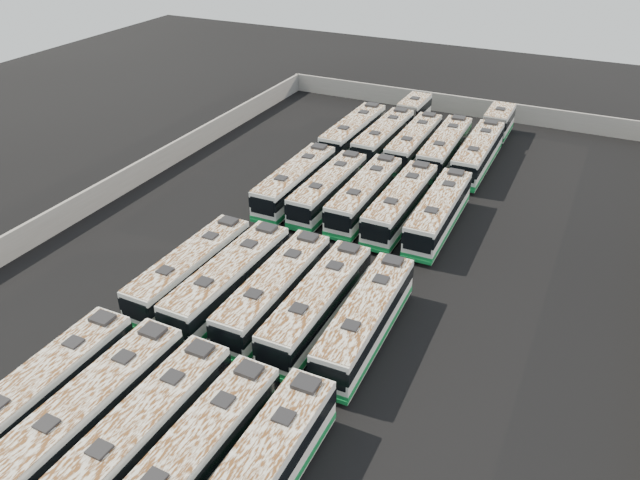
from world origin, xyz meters
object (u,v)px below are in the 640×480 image
(bus_midfront_far_left, at_px, (191,269))
(bus_midback_left, at_px, (328,189))
(bus_front_right, at_px, (194,458))
(bus_midback_far_left, at_px, (295,182))
(bus_back_left, at_px, (394,128))
(bus_midfront_far_right, at_px, (366,320))
(bus_midback_right, at_px, (401,204))
(bus_back_far_right, at_px, (485,142))
(bus_front_far_right, at_px, (257,479))
(bus_back_far_left, at_px, (353,133))
(bus_midfront_center, at_px, (275,291))
(bus_midfront_right, at_px, (318,305))
(bus_midback_center, at_px, (365,195))
(bus_back_right, at_px, (445,148))
(bus_back_center, at_px, (414,143))
(bus_front_far_left, at_px, (44,391))
(bus_midback_far_right, at_px, (439,212))
(bus_front_center, at_px, (143,432))
(bus_midfront_left, at_px, (229,280))
(bus_front_left, at_px, (93,409))

(bus_midfront_far_left, relative_size, bus_midback_left, 1.01)
(bus_front_right, xyz_separation_m, bus_midfront_far_left, (-9.77, 13.23, -0.04))
(bus_midback_far_left, bearing_deg, bus_back_left, 78.07)
(bus_midfront_far_right, distance_m, bus_midback_far_left, 20.38)
(bus_midback_left, bearing_deg, bus_midback_right, -0.08)
(bus_midfront_far_left, bearing_deg, bus_back_far_right, 69.09)
(bus_front_far_right, height_order, bus_back_far_right, bus_back_far_right)
(bus_back_far_left, bearing_deg, bus_midfront_far_right, -65.28)
(bus_midback_far_left, height_order, bus_back_left, bus_midback_far_left)
(bus_midfront_center, distance_m, bus_midback_right, 15.74)
(bus_midfront_right, height_order, bus_midfront_far_right, bus_midfront_right)
(bus_midfront_far_left, xyz_separation_m, bus_midback_center, (6.55, 15.85, 0.04))
(bus_midfront_far_left, height_order, bus_back_right, bus_back_right)
(bus_midback_left, bearing_deg, bus_back_center, 75.91)
(bus_front_far_left, distance_m, bus_midfront_right, 16.42)
(bus_front_far_left, relative_size, bus_back_far_left, 0.96)
(bus_midfront_right, xyz_separation_m, bus_midback_far_right, (3.38, 15.46, -0.01))
(bus_front_far_right, bearing_deg, bus_back_center, 98.51)
(bus_front_center, relative_size, bus_midfront_left, 0.99)
(bus_midback_far_right, distance_m, bus_back_center, 14.83)
(bus_midback_right, distance_m, bus_back_far_right, 16.90)
(bus_midback_center, bearing_deg, bus_midfront_center, -90.42)
(bus_midfront_left, height_order, bus_back_right, bus_back_right)
(bus_midback_far_right, bearing_deg, bus_front_far_right, -91.03)
(bus_front_right, relative_size, bus_midback_left, 1.03)
(bus_front_left, bearing_deg, bus_midfront_center, 77.13)
(bus_midback_far_left, bearing_deg, bus_back_right, 53.06)
(bus_front_left, bearing_deg, bus_back_center, 86.51)
(bus_front_far_left, relative_size, bus_front_center, 0.97)
(bus_front_left, distance_m, bus_back_far_left, 41.89)
(bus_front_far_right, distance_m, bus_midback_left, 30.23)
(bus_back_center, bearing_deg, bus_midback_right, -76.67)
(bus_front_far_left, distance_m, bus_midfront_center, 14.85)
(bus_midfront_left, height_order, bus_midback_left, bus_midfront_left)
(bus_midback_left, xyz_separation_m, bus_midback_center, (3.33, 0.21, 0.05))
(bus_midback_right, relative_size, bus_back_center, 1.02)
(bus_front_far_right, bearing_deg, bus_back_far_right, 89.71)
(bus_front_far_left, distance_m, bus_front_left, 3.36)
(bus_midback_right, distance_m, bus_back_right, 13.26)
(bus_midfront_center, relative_size, bus_back_far_left, 0.98)
(bus_front_center, xyz_separation_m, bus_midfront_center, (-0.02, 13.28, -0.01))
(bus_front_center, xyz_separation_m, bus_front_right, (3.20, -0.18, -0.02))
(bus_midback_left, relative_size, bus_back_far_left, 0.95)
(bus_front_left, distance_m, bus_front_center, 3.28)
(bus_front_right, relative_size, bus_midfront_right, 1.00)
(bus_midfront_center, bearing_deg, bus_back_center, 89.81)
(bus_midback_center, height_order, bus_back_far_right, bus_back_far_right)
(bus_midfront_left, height_order, bus_midfront_center, bus_midfront_left)
(bus_front_right, height_order, bus_midfront_far_right, bus_front_right)
(bus_front_far_left, height_order, bus_front_center, bus_front_center)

